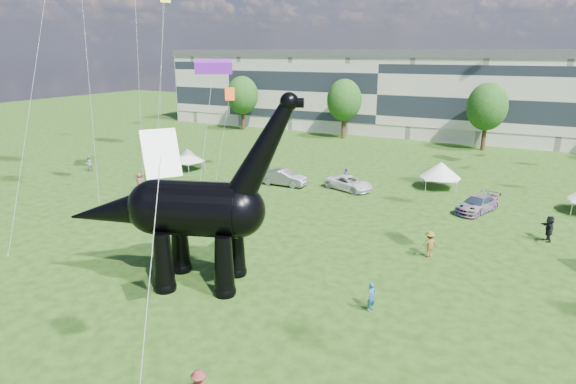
% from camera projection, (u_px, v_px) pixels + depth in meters
% --- Properties ---
extents(ground, '(220.00, 220.00, 0.00)m').
position_uv_depth(ground, '(179.00, 328.00, 23.09)').
color(ground, '#16330C').
rests_on(ground, ground).
extents(terrace_row, '(78.00, 11.00, 12.00)m').
position_uv_depth(terrace_row, '(387.00, 95.00, 77.78)').
color(terrace_row, beige).
rests_on(terrace_row, ground).
extents(tree_far_left, '(5.20, 5.20, 9.44)m').
position_uv_depth(tree_far_left, '(242.00, 92.00, 79.72)').
color(tree_far_left, '#382314').
rests_on(tree_far_left, ground).
extents(tree_mid_left, '(5.20, 5.20, 9.44)m').
position_uv_depth(tree_mid_left, '(344.00, 97.00, 71.79)').
color(tree_mid_left, '#382314').
rests_on(tree_mid_left, ground).
extents(tree_mid_right, '(5.20, 5.20, 9.44)m').
position_uv_depth(tree_mid_right, '(488.00, 103.00, 62.98)').
color(tree_mid_right, '#382314').
rests_on(tree_mid_right, ground).
extents(dinosaur_sculpture, '(13.63, 6.34, 11.27)m').
position_uv_depth(dinosaur_sculpture, '(188.00, 212.00, 26.65)').
color(dinosaur_sculpture, black).
rests_on(dinosaur_sculpture, ground).
extents(car_silver, '(2.53, 4.64, 1.50)m').
position_uv_depth(car_silver, '(257.00, 172.00, 49.98)').
color(car_silver, '#B5B4B9').
rests_on(car_silver, ground).
extents(car_grey, '(4.70, 1.76, 1.53)m').
position_uv_depth(car_grey, '(284.00, 178.00, 47.61)').
color(car_grey, slate).
rests_on(car_grey, ground).
extents(car_white, '(5.27, 3.63, 1.34)m').
position_uv_depth(car_white, '(349.00, 183.00, 46.01)').
color(car_white, silver).
rests_on(car_white, ground).
extents(car_dark, '(3.50, 5.11, 1.37)m').
position_uv_depth(car_dark, '(477.00, 204.00, 39.65)').
color(car_dark, '#595960').
rests_on(car_dark, ground).
extents(gazebo_near, '(4.64, 4.64, 2.64)m').
position_uv_depth(gazebo_near, '(441.00, 170.00, 46.11)').
color(gazebo_near, silver).
rests_on(gazebo_near, ground).
extents(gazebo_left, '(3.74, 3.74, 2.42)m').
position_uv_depth(gazebo_left, '(188.00, 155.00, 53.44)').
color(gazebo_left, silver).
rests_on(gazebo_left, ground).
extents(visitors, '(51.76, 37.82, 1.87)m').
position_uv_depth(visitors, '(317.00, 215.00, 36.34)').
color(visitors, '#205577').
rests_on(visitors, ground).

